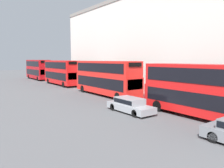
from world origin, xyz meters
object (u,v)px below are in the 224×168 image
Objects in this scene: bus_leading at (206,89)px; bus_third_in_queue at (61,72)px; bus_trailing at (38,69)px; car_hatchback at (130,105)px; bus_second_in_queue at (106,77)px.

bus_third_in_queue reaches higher than bus_leading.
car_hatchback is at bearing -95.24° from bus_trailing.
bus_third_in_queue is (-0.00, 14.43, 0.00)m from bus_second_in_queue.
bus_third_in_queue reaches higher than bus_second_in_queue.
bus_trailing is (-0.00, 28.26, 0.04)m from bus_second_in_queue.
car_hatchback is (-3.40, -37.06, -1.81)m from bus_trailing.
bus_second_in_queue is (0.00, 13.89, 0.10)m from bus_leading.
bus_leading is 2.33× the size of car_hatchback.
bus_second_in_queue is 28.26m from bus_trailing.
bus_third_in_queue is at bearing 90.00° from bus_second_in_queue.
bus_trailing reaches higher than bus_second_in_queue.
bus_leading is at bearing -56.25° from car_hatchback.
bus_third_in_queue is (0.00, 28.32, 0.10)m from bus_leading.
bus_trailing is at bearing 90.00° from bus_leading.
bus_leading is 28.32m from bus_third_in_queue.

